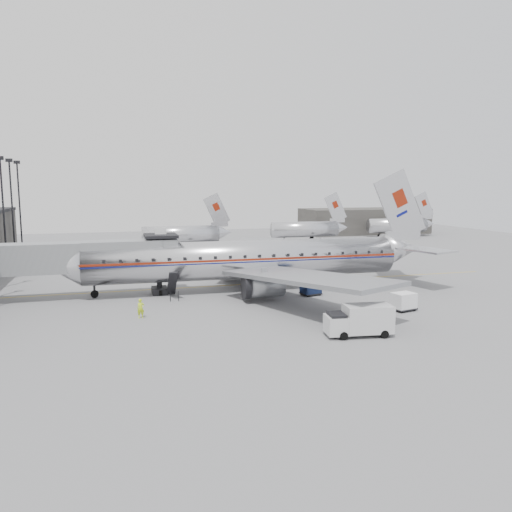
{
  "coord_description": "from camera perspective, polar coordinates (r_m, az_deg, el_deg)",
  "views": [
    {
      "loc": [
        -13.76,
        -49.55,
        11.45
      ],
      "look_at": [
        2.36,
        6.78,
        3.2
      ],
      "focal_mm": 35.0,
      "sensor_mm": 36.0,
      "label": 1
    }
  ],
  "objects": [
    {
      "name": "distant_aircraft_far",
      "position": [
        117.59,
        15.92,
        3.46
      ],
      "size": [
        16.39,
        3.2,
        10.26
      ],
      "color": "silver",
      "rests_on": "ground"
    },
    {
      "name": "ramp_worker",
      "position": [
        44.87,
        -13.04,
        -5.86
      ],
      "size": [
        0.66,
        0.47,
        1.7
      ],
      "primitive_type": "imported",
      "rotation": [
        0.0,
        0.0,
        0.1
      ],
      "color": "#BEE21A",
      "rests_on": "ground"
    },
    {
      "name": "distant_aircraft_mid",
      "position": [
        103.19,
        5.69,
        3.13
      ],
      "size": [
        16.39,
        3.2,
        10.26
      ],
      "color": "silver",
      "rests_on": "ground"
    },
    {
      "name": "ground",
      "position": [
        52.69,
        -0.44,
        -4.54
      ],
      "size": [
        160.0,
        160.0,
        0.0
      ],
      "primitive_type": "plane",
      "color": "slate",
      "rests_on": "ground"
    },
    {
      "name": "apron_line",
      "position": [
        59.15,
        0.81,
        -3.14
      ],
      "size": [
        60.0,
        0.15,
        0.01
      ],
      "primitive_type": "cube",
      "rotation": [
        0.0,
        0.0,
        1.57
      ],
      "color": "gold",
      "rests_on": "ground"
    },
    {
      "name": "baggage_cart_navy",
      "position": [
        53.02,
        6.27,
        -3.58
      ],
      "size": [
        2.27,
        1.9,
        1.57
      ],
      "rotation": [
        0.0,
        0.0,
        0.21
      ],
      "color": "#0D1735",
      "rests_on": "ground"
    },
    {
      "name": "service_van",
      "position": [
        39.37,
        11.75,
        -7.16
      ],
      "size": [
        5.31,
        2.61,
        2.4
      ],
      "rotation": [
        0.0,
        0.0,
        -0.13
      ],
      "color": "#BDBDBF",
      "rests_on": "ground"
    },
    {
      "name": "jet_bridge",
      "position": [
        53.79,
        -18.9,
        -0.19
      ],
      "size": [
        21.0,
        6.2,
        7.1
      ],
      "color": "slate",
      "rests_on": "ground"
    },
    {
      "name": "distant_aircraft_near",
      "position": [
        92.74,
        -8.49,
        2.53
      ],
      "size": [
        16.39,
        3.2,
        10.26
      ],
      "color": "silver",
      "rests_on": "ground"
    },
    {
      "name": "hangar",
      "position": [
        124.6,
        12.24,
        3.95
      ],
      "size": [
        30.0,
        12.0,
        6.0
      ],
      "primitive_type": "cube",
      "color": "#33312F",
      "rests_on": "ground"
    },
    {
      "name": "airliner",
      "position": [
        55.12,
        -0.41,
        -0.38
      ],
      "size": [
        42.81,
        39.66,
        13.54
      ],
      "rotation": [
        0.0,
        0.0,
        -0.03
      ],
      "color": "silver",
      "rests_on": "ground"
    },
    {
      "name": "baggage_cart_white",
      "position": [
        48.25,
        16.52,
        -4.97
      ],
      "size": [
        2.4,
        2.02,
        1.66
      ],
      "rotation": [
        0.0,
        0.0,
        0.21
      ],
      "color": "white",
      "rests_on": "ground"
    }
  ]
}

